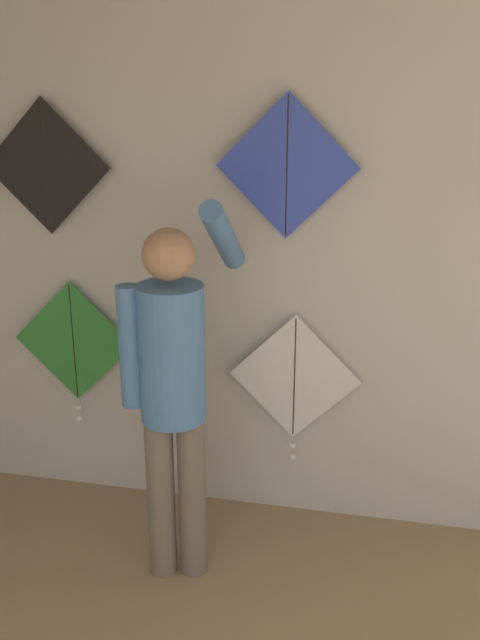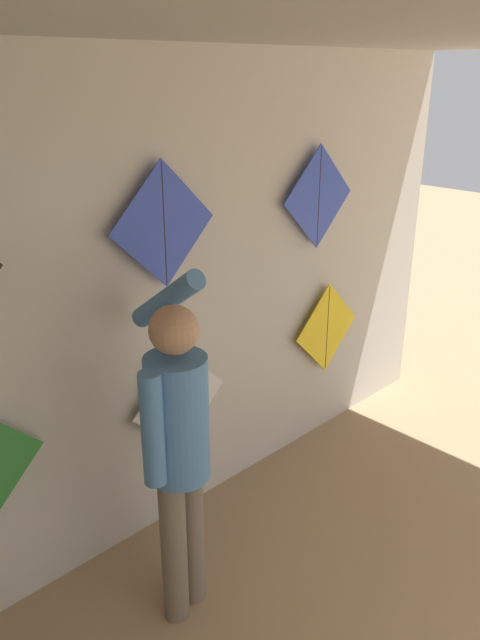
% 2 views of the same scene
% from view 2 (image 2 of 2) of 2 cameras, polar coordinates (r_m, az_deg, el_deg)
% --- Properties ---
extents(back_panel, '(5.25, 0.06, 2.80)m').
position_cam_2_polar(back_panel, '(3.60, -6.77, 1.15)').
color(back_panel, beige).
rests_on(back_panel, ground).
extents(shopkeeper, '(0.45, 0.68, 1.83)m').
position_cam_2_polar(shopkeeper, '(3.04, -5.80, -10.82)').
color(shopkeeper, '#726656').
rests_on(shopkeeper, ground).
extents(kite_1, '(0.69, 0.04, 0.83)m').
position_cam_2_polar(kite_1, '(3.79, -5.45, -7.57)').
color(kite_1, white).
extents(kite_2, '(0.69, 0.01, 0.69)m').
position_cam_2_polar(kite_2, '(4.66, 7.96, -0.74)').
color(kite_2, yellow).
extents(kite_4, '(0.69, 0.01, 0.69)m').
position_cam_2_polar(kite_4, '(3.35, -6.98, 8.64)').
color(kite_4, blue).
extents(kite_5, '(0.69, 0.01, 0.69)m').
position_cam_2_polar(kite_5, '(4.24, 7.21, 11.08)').
color(kite_5, blue).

